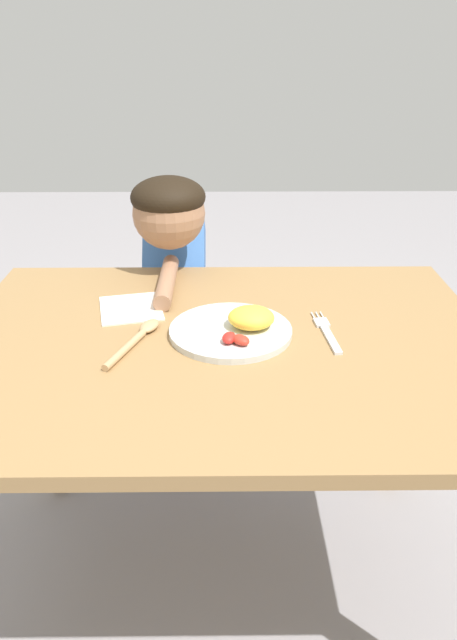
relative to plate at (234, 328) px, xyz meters
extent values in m
plane|color=gray|center=(-0.03, -0.02, -0.71)|extent=(8.00, 8.00, 0.00)
cube|color=olive|center=(-0.03, -0.02, -0.03)|extent=(1.10, 0.81, 0.03)
cube|color=olive|center=(-0.52, 0.32, -0.37)|extent=(0.05, 0.05, 0.66)
cube|color=olive|center=(0.46, 0.32, -0.37)|extent=(0.05, 0.05, 0.66)
cylinder|color=silver|center=(-0.01, 0.00, -0.01)|extent=(0.25, 0.25, 0.01)
ellipsoid|color=yellow|center=(0.03, 0.01, 0.02)|extent=(0.09, 0.08, 0.04)
ellipsoid|color=red|center=(-0.02, -0.06, 0.01)|extent=(0.03, 0.04, 0.02)
ellipsoid|color=red|center=(0.01, -0.07, 0.01)|extent=(0.05, 0.05, 0.02)
cube|color=silver|center=(0.19, -0.03, -0.01)|extent=(0.03, 0.12, 0.01)
cube|color=silver|center=(0.18, 0.05, -0.01)|extent=(0.03, 0.04, 0.01)
cylinder|color=silver|center=(0.19, 0.08, -0.01)|extent=(0.01, 0.03, 0.00)
cylinder|color=silver|center=(0.18, 0.08, -0.01)|extent=(0.01, 0.03, 0.00)
cylinder|color=silver|center=(0.17, 0.08, -0.01)|extent=(0.01, 0.03, 0.00)
cylinder|color=tan|center=(-0.22, -0.08, -0.01)|extent=(0.07, 0.14, 0.01)
ellipsoid|color=tan|center=(-0.18, 0.02, -0.01)|extent=(0.05, 0.07, 0.02)
cube|color=#453C66|center=(-0.16, 0.55, -0.46)|extent=(0.16, 0.16, 0.49)
cube|color=#3F72BF|center=(-0.16, 0.46, -0.08)|extent=(0.17, 0.30, 0.34)
sphere|color=#9E7051|center=(-0.16, 0.37, 0.13)|extent=(0.18, 0.18, 0.18)
ellipsoid|color=black|center=(-0.16, 0.37, 0.18)|extent=(0.19, 0.19, 0.10)
cylinder|color=#9E7051|center=(-0.16, 0.24, 0.00)|extent=(0.04, 0.26, 0.04)
cube|color=white|center=(-0.23, 0.12, -0.01)|extent=(0.16, 0.18, 0.00)
camera|label=1|loc=(-0.02, -1.06, 0.54)|focal=32.84mm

